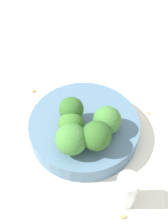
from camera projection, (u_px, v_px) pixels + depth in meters
name	position (u px, v px, depth m)	size (l,w,h in m)	color
ground_plane	(84.00, 134.00, 0.58)	(3.00, 3.00, 0.00)	silver
bowl	(84.00, 128.00, 0.56)	(0.20, 0.20, 0.04)	slate
broccoli_floret_0	(71.00, 140.00, 0.49)	(0.05, 0.05, 0.05)	#7A9E5B
broccoli_floret_1	(71.00, 124.00, 0.51)	(0.04, 0.04, 0.05)	#7A9E5B
broccoli_floret_2	(71.00, 110.00, 0.52)	(0.04, 0.04, 0.06)	#8EB770
broccoli_floret_3	(94.00, 137.00, 0.49)	(0.05, 0.05, 0.06)	#84AD66
broccoli_floret_4	(107.00, 120.00, 0.52)	(0.05, 0.05, 0.05)	#8EB770
pepper_shaker	(127.00, 190.00, 0.47)	(0.03, 0.03, 0.07)	silver
almond_crumb_0	(123.00, 217.00, 0.47)	(0.01, 0.01, 0.01)	#AD7F4C
almond_crumb_1	(148.00, 112.00, 0.61)	(0.01, 0.00, 0.01)	#AD7F4C
almond_crumb_2	(34.00, 90.00, 0.64)	(0.01, 0.00, 0.01)	#AD7F4C
almond_crumb_4	(135.00, 185.00, 0.51)	(0.01, 0.01, 0.01)	#AD7F4C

